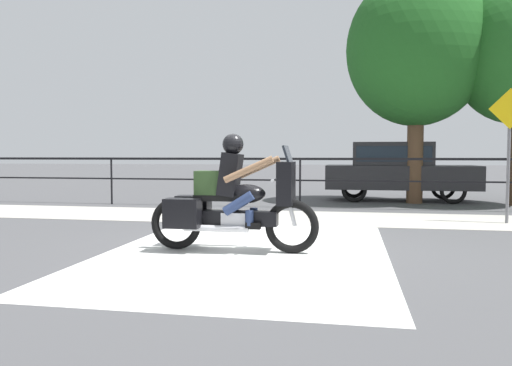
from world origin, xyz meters
TOP-DOWN VIEW (x-y plane):
  - ground_plane at (0.00, 0.00)m, footprint 120.00×120.00m
  - sidewalk_band at (0.00, 3.40)m, footprint 44.00×2.40m
  - crosswalk_band at (-0.16, -0.20)m, footprint 3.79×6.00m
  - fence_railing at (0.00, 5.38)m, footprint 36.00×0.05m
  - motorcycle at (-0.39, -0.44)m, footprint 2.38×0.76m
  - parked_car at (2.57, 7.86)m, footprint 4.25×1.61m
  - street_sign at (4.24, 3.26)m, footprint 0.78×0.06m
  - tree_behind_car at (2.99, 7.21)m, footprint 3.80×3.80m

SIDE VIEW (x-z plane):
  - ground_plane at x=0.00m, z-range 0.00..0.00m
  - crosswalk_band at x=-0.16m, z-range 0.00..0.01m
  - sidewalk_band at x=0.00m, z-range 0.00..0.01m
  - motorcycle at x=-0.39m, z-range -0.11..1.52m
  - parked_car at x=2.57m, z-range 0.11..1.81m
  - fence_railing at x=0.00m, z-range 0.36..1.62m
  - street_sign at x=4.24m, z-range 0.36..2.97m
  - tree_behind_car at x=2.99m, z-range 1.04..7.34m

